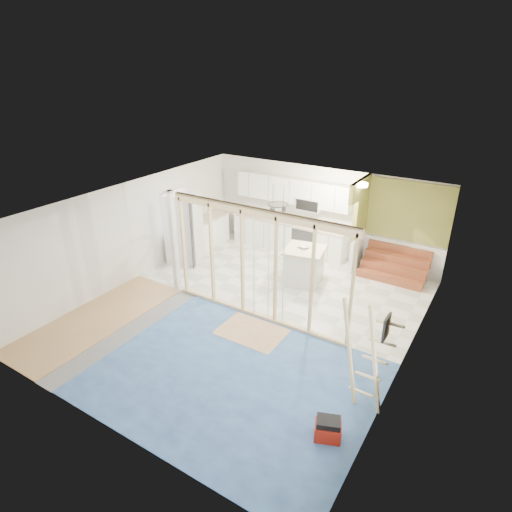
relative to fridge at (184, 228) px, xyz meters
The scene contains 17 objects.
room 3.41m from the fridge, 25.53° to the right, with size 7.01×8.01×2.61m.
floor_overlays 3.58m from the fridge, 24.08° to the right, with size 7.00×8.00×0.03m.
stud_frame 3.25m from the fridge, 27.20° to the right, with size 4.66×0.14×2.60m.
base_cabinets 2.45m from the fridge, 52.56° to the left, with size 4.45×2.24×0.93m.
upper_cabinets 3.34m from the fridge, 46.64° to the left, with size 3.60×0.41×0.85m.
green_partition 5.56m from the fridge, 23.27° to the left, with size 2.25×1.51×2.60m.
pot_rack 2.96m from the fridge, ahead, with size 0.52×0.52×0.72m.
sheathing_panel 7.41m from the fridge, 27.89° to the right, with size 0.02×4.00×2.60m, color tan.
electrical_panel 7.12m from the fridge, 23.79° to the right, with size 0.04×0.30×0.40m, color #3B3B41.
ceiling_light 4.96m from the fridge, 19.01° to the left, with size 0.32×0.32×0.08m, color #FFEABF.
fridge is the anchor object (origin of this frame).
island 3.58m from the fridge, ahead, with size 1.15×1.15×0.96m.
bowl 3.49m from the fridge, 10.43° to the left, with size 0.27×0.27×0.07m, color silver.
soap_bottle_a 2.27m from the fridge, 75.63° to the left, with size 0.13×0.13×0.33m, color #ABAEBE.
soap_bottle_b 4.43m from the fridge, 31.86° to the left, with size 0.08×0.08×0.17m, color silver.
toolbox 7.21m from the fridge, 32.19° to the right, with size 0.48×0.43×0.38m.
ladder 6.86m from the fridge, 24.60° to the right, with size 1.02×0.16×1.90m.
Camera 1 is at (4.61, -7.03, 5.34)m, focal length 30.00 mm.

